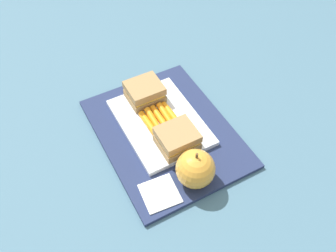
{
  "coord_description": "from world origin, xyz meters",
  "views": [
    {
      "loc": [
        0.46,
        -0.24,
        0.65
      ],
      "look_at": [
        0.01,
        0.0,
        0.04
      ],
      "focal_mm": 39.17,
      "sensor_mm": 36.0,
      "label": 1
    }
  ],
  "objects_px": {
    "paper_napkin": "(160,193)",
    "sandwich_half_right": "(177,138)",
    "sandwich_half_left": "(145,92)",
    "apple": "(195,169)",
    "carrot_sticks_bundle": "(160,118)",
    "food_tray": "(160,122)"
  },
  "relations": [
    {
      "from": "apple",
      "to": "paper_napkin",
      "type": "bearing_deg",
      "value": -92.94
    },
    {
      "from": "food_tray",
      "to": "sandwich_half_left",
      "type": "distance_m",
      "value": 0.08
    },
    {
      "from": "paper_napkin",
      "to": "sandwich_half_right",
      "type": "bearing_deg",
      "value": 134.23
    },
    {
      "from": "carrot_sticks_bundle",
      "to": "paper_napkin",
      "type": "distance_m",
      "value": 0.18
    },
    {
      "from": "food_tray",
      "to": "sandwich_half_left",
      "type": "relative_size",
      "value": 2.88
    },
    {
      "from": "sandwich_half_right",
      "to": "carrot_sticks_bundle",
      "type": "xyz_separation_m",
      "value": [
        -0.08,
        -0.0,
        -0.02
      ]
    },
    {
      "from": "sandwich_half_right",
      "to": "paper_napkin",
      "type": "distance_m",
      "value": 0.12
    },
    {
      "from": "sandwich_half_left",
      "to": "carrot_sticks_bundle",
      "type": "height_order",
      "value": "sandwich_half_left"
    },
    {
      "from": "sandwich_half_left",
      "to": "apple",
      "type": "bearing_deg",
      "value": -1.72
    },
    {
      "from": "carrot_sticks_bundle",
      "to": "apple",
      "type": "bearing_deg",
      "value": -2.46
    },
    {
      "from": "carrot_sticks_bundle",
      "to": "apple",
      "type": "xyz_separation_m",
      "value": [
        0.16,
        -0.01,
        0.02
      ]
    },
    {
      "from": "carrot_sticks_bundle",
      "to": "paper_napkin",
      "type": "relative_size",
      "value": 1.12
    },
    {
      "from": "food_tray",
      "to": "apple",
      "type": "bearing_deg",
      "value": -2.54
    },
    {
      "from": "apple",
      "to": "sandwich_half_right",
      "type": "bearing_deg",
      "value": 175.16
    },
    {
      "from": "sandwich_half_right",
      "to": "carrot_sticks_bundle",
      "type": "bearing_deg",
      "value": -179.82
    },
    {
      "from": "sandwich_half_right",
      "to": "paper_napkin",
      "type": "bearing_deg",
      "value": -45.77
    },
    {
      "from": "sandwich_half_left",
      "to": "carrot_sticks_bundle",
      "type": "distance_m",
      "value": 0.08
    },
    {
      "from": "paper_napkin",
      "to": "food_tray",
      "type": "bearing_deg",
      "value": 152.23
    },
    {
      "from": "food_tray",
      "to": "carrot_sticks_bundle",
      "type": "xyz_separation_m",
      "value": [
        0.0,
        -0.0,
        0.01
      ]
    },
    {
      "from": "food_tray",
      "to": "carrot_sticks_bundle",
      "type": "distance_m",
      "value": 0.01
    },
    {
      "from": "apple",
      "to": "paper_napkin",
      "type": "distance_m",
      "value": 0.09
    },
    {
      "from": "food_tray",
      "to": "apple",
      "type": "distance_m",
      "value": 0.17
    }
  ]
}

